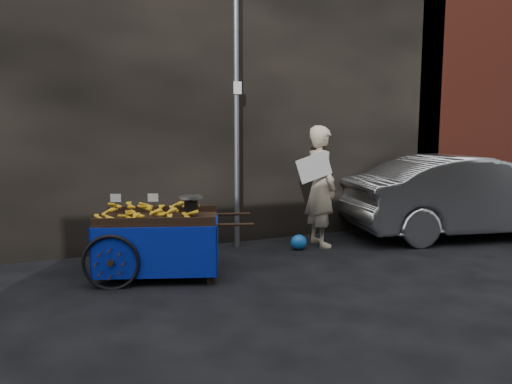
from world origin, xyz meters
name	(u,v)px	position (x,y,z in m)	size (l,w,h in m)	color
ground	(252,271)	(0.00, 0.00, 0.00)	(80.00, 80.00, 0.00)	black
building_wall	(214,87)	(0.39, 2.60, 2.50)	(13.50, 2.00, 5.00)	black
street_pole	(236,115)	(0.30, 1.30, 2.01)	(0.12, 0.10, 4.00)	slate
banana_cart	(155,224)	(-1.16, 0.30, 0.66)	(2.14, 1.47, 1.07)	black
vendor	(320,186)	(1.51, 0.88, 0.93)	(0.77, 0.69, 1.85)	#BCAB8C
plastic_bag	(299,242)	(1.08, 0.76, 0.11)	(0.25, 0.20, 0.23)	blue
parked_car	(469,196)	(4.17, 0.49, 0.68)	(1.43, 4.11, 1.36)	#B2B5B9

